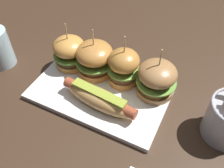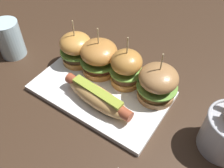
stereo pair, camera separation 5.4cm
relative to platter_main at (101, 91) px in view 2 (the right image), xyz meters
The scene contains 8 objects.
ground_plane 0.01m from the platter_main, ahead, with size 3.00×3.00×0.00m, color #382619.
platter_main is the anchor object (origin of this frame).
hot_dog 0.06m from the platter_main, 63.21° to the right, with size 0.20×0.07×0.05m.
slider_far_left 0.14m from the platter_main, 156.87° to the left, with size 0.09×0.09×0.13m.
slider_center_left 0.09m from the platter_main, 128.69° to the left, with size 0.10×0.10×0.14m.
slider_center_right 0.09m from the platter_main, 56.54° to the left, with size 0.08×0.08×0.14m.
slider_far_right 0.15m from the platter_main, 24.55° to the left, with size 0.10×0.10×0.14m.
water_glass 0.31m from the platter_main, behind, with size 0.07×0.07×0.11m, color silver.
Camera 2 is at (0.26, -0.34, 0.49)m, focal length 39.70 mm.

